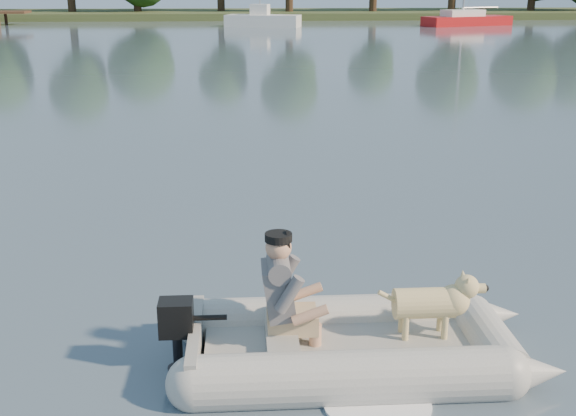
{
  "coord_description": "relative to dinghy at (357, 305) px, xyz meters",
  "views": [
    {
      "loc": [
        -0.47,
        -6.59,
        3.41
      ],
      "look_at": [
        0.03,
        1.74,
        0.75
      ],
      "focal_mm": 45.0,
      "sensor_mm": 36.0,
      "label": 1
    }
  ],
  "objects": [
    {
      "name": "shore_bank",
      "position": [
        -0.51,
        62.68,
        -0.33
      ],
      "size": [
        160.0,
        12.0,
        0.7
      ],
      "primitive_type": "cube",
      "color": "#47512D",
      "rests_on": "water"
    },
    {
      "name": "dinghy",
      "position": [
        0.0,
        0.0,
        0.0
      ],
      "size": [
        4.33,
        2.64,
        1.36
      ],
      "primitive_type": null,
      "rotation": [
        0.0,
        0.0,
        0.0
      ],
      "color": "#A1A19C",
      "rests_on": "water"
    },
    {
      "name": "motorboat",
      "position": [
        0.5,
        49.08,
        0.5
      ],
      "size": [
        6.0,
        3.58,
        2.38
      ],
      "primitive_type": null,
      "rotation": [
        0.0,
        0.0,
        -0.27
      ],
      "color": "white",
      "rests_on": "water"
    },
    {
      "name": "sailboat",
      "position": [
        15.97,
        49.64,
        -0.16
      ],
      "size": [
        7.28,
        4.39,
        9.61
      ],
      "rotation": [
        0.0,
        0.0,
        0.35
      ],
      "color": "#B21416",
      "rests_on": "water"
    },
    {
      "name": "man",
      "position": [
        -0.69,
        0.05,
        0.18
      ],
      "size": [
        0.71,
        0.61,
        1.06
      ],
      "primitive_type": null,
      "rotation": [
        0.0,
        0.0,
        0.0
      ],
      "color": "#5E5D62",
      "rests_on": "dinghy"
    },
    {
      "name": "dog",
      "position": [
        0.64,
        0.05,
        -0.07
      ],
      "size": [
        0.92,
        0.33,
        0.61
      ],
      "primitive_type": null,
      "rotation": [
        0.0,
        0.0,
        0.0
      ],
      "color": "tan",
      "rests_on": "dinghy"
    },
    {
      "name": "outboard_motor",
      "position": [
        -1.63,
        -0.01,
        -0.28
      ],
      "size": [
        0.41,
        0.29,
        0.77
      ],
      "primitive_type": null,
      "rotation": [
        0.0,
        0.0,
        0.0
      ],
      "color": "black",
      "rests_on": "dinghy"
    },
    {
      "name": "water",
      "position": [
        -0.51,
        0.68,
        -0.58
      ],
      "size": [
        160.0,
        160.0,
        0.0
      ],
      "primitive_type": "plane",
      "color": "slate",
      "rests_on": "ground"
    }
  ]
}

